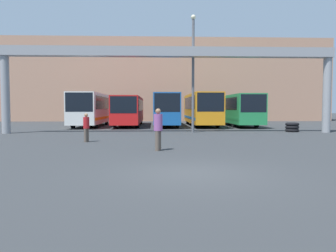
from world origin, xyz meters
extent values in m
plane|color=#2D3033|center=(0.00, 0.00, 0.00)|extent=(200.00, 200.00, 0.00)
cube|color=tan|center=(0.00, 42.03, 5.81)|extent=(47.79, 12.00, 11.62)
cylinder|color=gray|center=(-11.94, 15.05, 2.82)|extent=(0.60, 0.60, 5.64)
cylinder|color=gray|center=(11.94, 15.05, 2.82)|extent=(0.60, 0.60, 5.64)
cube|color=gray|center=(0.00, 15.05, 5.99)|extent=(24.49, 0.80, 0.70)
cube|color=silver|center=(-7.54, 24.17, 1.82)|extent=(2.55, 10.45, 2.93)
cube|color=black|center=(-7.54, 18.97, 2.36)|extent=(2.35, 0.06, 1.64)
cube|color=black|center=(-7.54, 24.17, 2.36)|extent=(2.58, 8.88, 1.23)
cube|color=orange|center=(-7.54, 24.17, 0.88)|extent=(2.58, 9.93, 0.24)
cylinder|color=black|center=(-8.65, 21.25, 0.54)|extent=(0.28, 1.08, 1.08)
cylinder|color=black|center=(-6.42, 21.25, 0.54)|extent=(0.28, 1.08, 1.08)
cylinder|color=black|center=(-8.65, 27.10, 0.54)|extent=(0.28, 1.08, 1.08)
cylinder|color=black|center=(-6.42, 27.10, 0.54)|extent=(0.28, 1.08, 1.08)
cube|color=red|center=(-3.77, 25.00, 1.66)|extent=(2.49, 12.11, 2.62)
cube|color=black|center=(-3.77, 18.97, 2.14)|extent=(2.29, 0.06, 1.47)
cube|color=black|center=(-3.77, 25.00, 2.14)|extent=(2.52, 10.30, 1.10)
cube|color=red|center=(-3.77, 25.00, 0.82)|extent=(2.52, 11.51, 0.24)
cylinder|color=black|center=(-4.86, 21.61, 0.50)|extent=(0.28, 1.00, 1.00)
cylinder|color=black|center=(-2.68, 21.61, 0.50)|extent=(0.28, 1.00, 1.00)
cylinder|color=black|center=(-4.86, 28.39, 0.50)|extent=(0.28, 1.00, 1.00)
cylinder|color=black|center=(-2.68, 28.39, 0.50)|extent=(0.28, 1.00, 1.00)
cube|color=#1959A5|center=(0.00, 24.72, 1.79)|extent=(2.42, 11.55, 2.89)
cube|color=black|center=(0.00, 18.97, 2.33)|extent=(2.23, 0.06, 1.62)
cube|color=black|center=(0.00, 24.72, 2.33)|extent=(2.45, 9.82, 1.21)
cube|color=orange|center=(0.00, 24.72, 0.87)|extent=(2.45, 10.97, 0.24)
cylinder|color=black|center=(-1.05, 21.49, 0.53)|extent=(0.28, 1.07, 1.07)
cylinder|color=black|center=(1.05, 21.49, 0.53)|extent=(0.28, 1.07, 1.07)
cylinder|color=black|center=(-1.05, 27.96, 0.53)|extent=(0.28, 1.07, 1.07)
cylinder|color=black|center=(1.05, 27.96, 0.53)|extent=(0.28, 1.07, 1.07)
cube|color=orange|center=(3.77, 24.60, 1.82)|extent=(2.57, 11.30, 2.95)
cube|color=black|center=(3.77, 18.97, 2.37)|extent=(2.37, 0.06, 1.65)
cube|color=black|center=(3.77, 24.60, 2.37)|extent=(2.60, 9.60, 1.24)
cube|color=#1966B2|center=(3.77, 24.60, 0.88)|extent=(2.60, 10.73, 0.24)
cylinder|color=black|center=(2.64, 21.43, 0.47)|extent=(0.28, 0.94, 0.94)
cylinder|color=black|center=(4.90, 21.43, 0.47)|extent=(0.28, 0.94, 0.94)
cylinder|color=black|center=(2.64, 27.76, 0.47)|extent=(0.28, 0.94, 0.94)
cylinder|color=black|center=(4.90, 27.76, 0.47)|extent=(0.28, 0.94, 0.94)
cube|color=#268C4C|center=(7.54, 24.93, 1.75)|extent=(2.49, 11.96, 2.81)
cube|color=black|center=(7.54, 18.97, 2.27)|extent=(2.29, 0.06, 1.57)
cube|color=black|center=(7.54, 24.93, 2.27)|extent=(2.52, 10.17, 1.18)
cube|color=#268C4C|center=(7.54, 24.93, 0.86)|extent=(2.52, 11.37, 0.24)
cylinder|color=black|center=(6.45, 21.58, 0.49)|extent=(0.28, 0.97, 0.97)
cylinder|color=black|center=(8.62, 21.58, 0.49)|extent=(0.28, 0.97, 0.97)
cylinder|color=black|center=(6.45, 28.28, 0.49)|extent=(0.28, 0.97, 0.97)
cylinder|color=black|center=(8.62, 28.28, 0.49)|extent=(0.28, 0.97, 0.97)
cylinder|color=brown|center=(-0.88, 5.07, 0.44)|extent=(0.20, 0.20, 0.88)
cylinder|color=brown|center=(-0.94, 4.91, 0.44)|extent=(0.20, 0.20, 0.88)
cylinder|color=#8C4C8C|center=(-0.91, 4.99, 1.24)|extent=(0.38, 0.38, 0.73)
sphere|color=#8C6647|center=(-0.91, 4.99, 1.73)|extent=(0.24, 0.24, 0.24)
cylinder|color=brown|center=(-4.79, 8.85, 0.37)|extent=(0.17, 0.17, 0.75)
cylinder|color=brown|center=(-4.85, 8.72, 0.37)|extent=(0.17, 0.17, 0.75)
cylinder|color=#A5191E|center=(-4.82, 8.79, 1.06)|extent=(0.33, 0.33, 0.62)
sphere|color=#8C6647|center=(-4.82, 8.79, 1.47)|extent=(0.20, 0.20, 0.20)
torus|color=black|center=(9.66, 15.83, 0.12)|extent=(1.04, 1.04, 0.24)
torus|color=black|center=(9.66, 15.83, 0.36)|extent=(1.04, 1.04, 0.24)
torus|color=black|center=(9.66, 15.83, 0.60)|extent=(1.04, 1.04, 0.24)
cylinder|color=#595B60|center=(1.83, 15.52, 4.25)|extent=(0.20, 0.20, 8.51)
sphere|color=beige|center=(1.83, 15.52, 8.66)|extent=(0.36, 0.36, 0.36)
camera|label=1|loc=(-1.03, -9.29, 1.88)|focal=35.00mm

